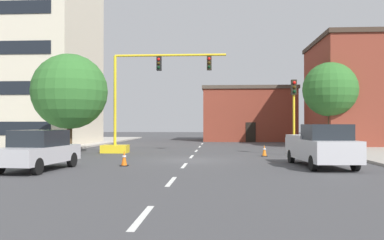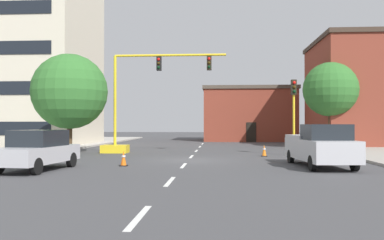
{
  "view_description": "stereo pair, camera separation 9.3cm",
  "coord_description": "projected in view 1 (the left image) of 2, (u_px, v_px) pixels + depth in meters",
  "views": [
    {
      "loc": [
        1.63,
        -22.74,
        1.99
      ],
      "look_at": [
        -0.24,
        6.59,
        2.29
      ],
      "focal_mm": 38.56,
      "sensor_mm": 36.0,
      "label": 1
    },
    {
      "loc": [
        1.72,
        -22.74,
        1.99
      ],
      "look_at": [
        -0.24,
        6.59,
        2.29
      ],
      "focal_mm": 38.56,
      "sensor_mm": 36.0,
      "label": 2
    }
  ],
  "objects": [
    {
      "name": "traffic_signal_gantry",
      "position": [
        130.0,
        121.0,
        28.51
      ],
      "size": [
        8.6,
        1.2,
        6.83
      ],
      "color": "yellow",
      "rests_on": "ground_plane"
    },
    {
      "name": "lane_stripe_seg_1",
      "position": [
        171.0,
        181.0,
        14.3
      ],
      "size": [
        0.16,
        2.4,
        0.01
      ],
      "primitive_type": "cube",
      "color": "silver",
      "rests_on": "ground_plane"
    },
    {
      "name": "lane_stripe_seg_0",
      "position": [
        142.0,
        217.0,
        8.81
      ],
      "size": [
        0.16,
        2.4,
        0.01
      ],
      "primitive_type": "cube",
      "color": "silver",
      "rests_on": "ground_plane"
    },
    {
      "name": "tree_right_mid",
      "position": [
        330.0,
        90.0,
        34.07
      ],
      "size": [
        4.5,
        4.5,
        7.12
      ],
      "color": "#4C3823",
      "rests_on": "ground_plane"
    },
    {
      "name": "building_tall_left",
      "position": [
        24.0,
        40.0,
        39.36
      ],
      "size": [
        12.76,
        11.77,
        20.09
      ],
      "color": "beige",
      "rests_on": "ground_plane"
    },
    {
      "name": "ground_plane",
      "position": [
        189.0,
        160.0,
        22.78
      ],
      "size": [
        160.0,
        160.0,
        0.0
      ],
      "primitive_type": "plane",
      "color": "#424244"
    },
    {
      "name": "tree_left_near",
      "position": [
        70.0,
        92.0,
        27.85
      ],
      "size": [
        5.09,
        5.09,
        6.75
      ],
      "color": "#4C3823",
      "rests_on": "ground_plane"
    },
    {
      "name": "traffic_light_pole_right",
      "position": [
        294.0,
        100.0,
        25.99
      ],
      "size": [
        0.32,
        0.47,
        4.8
      ],
      "color": "yellow",
      "rests_on": "ground_plane"
    },
    {
      "name": "lane_stripe_seg_4",
      "position": [
        196.0,
        151.0,
        30.76
      ],
      "size": [
        0.16,
        2.4,
        0.01
      ],
      "primitive_type": "cube",
      "color": "silver",
      "rests_on": "ground_plane"
    },
    {
      "name": "traffic_cone_roadside_b",
      "position": [
        264.0,
        151.0,
        25.49
      ],
      "size": [
        0.36,
        0.36,
        0.72
      ],
      "color": "black",
      "rests_on": "ground_plane"
    },
    {
      "name": "building_brick_center",
      "position": [
        248.0,
        114.0,
        50.48
      ],
      "size": [
        10.84,
        9.8,
        6.36
      ],
      "color": "brown",
      "rests_on": "ground_plane"
    },
    {
      "name": "pickup_truck_silver",
      "position": [
        321.0,
        146.0,
        19.21
      ],
      "size": [
        2.41,
        5.54,
        1.99
      ],
      "color": "#BCBCC1",
      "rests_on": "ground_plane"
    },
    {
      "name": "sedan_silver_near_left",
      "position": [
        39.0,
        150.0,
        17.77
      ],
      "size": [
        2.27,
        4.66,
        1.74
      ],
      "color": "#B7B7BC",
      "rests_on": "ground_plane"
    },
    {
      "name": "traffic_cone_roadside_a",
      "position": [
        124.0,
        159.0,
        19.57
      ],
      "size": [
        0.36,
        0.36,
        0.73
      ],
      "color": "black",
      "rests_on": "ground_plane"
    },
    {
      "name": "lane_stripe_seg_3",
      "position": [
        192.0,
        157.0,
        25.27
      ],
      "size": [
        0.16,
        2.4,
        0.01
      ],
      "primitive_type": "cube",
      "color": "silver",
      "rests_on": "ground_plane"
    },
    {
      "name": "lane_stripe_seg_2",
      "position": [
        184.0,
        166.0,
        19.79
      ],
      "size": [
        0.16,
        2.4,
        0.01
      ],
      "primitive_type": "cube",
      "color": "silver",
      "rests_on": "ground_plane"
    },
    {
      "name": "lane_stripe_seg_5",
      "position": [
        200.0,
        147.0,
        36.25
      ],
      "size": [
        0.16,
        2.4,
        0.01
      ],
      "primitive_type": "cube",
      "color": "silver",
      "rests_on": "ground_plane"
    },
    {
      "name": "sidewalk_right",
      "position": [
        366.0,
        151.0,
        29.98
      ],
      "size": [
        6.0,
        56.0,
        0.14
      ],
      "primitive_type": "cube",
      "color": "#9E998E",
      "rests_on": "ground_plane"
    },
    {
      "name": "building_row_right",
      "position": [
        377.0,
        93.0,
        38.32
      ],
      "size": [
        11.58,
        10.67,
        9.86
      ],
      "color": "brown",
      "rests_on": "ground_plane"
    },
    {
      "name": "lane_stripe_seg_6",
      "position": [
        202.0,
        144.0,
        41.74
      ],
      "size": [
        0.16,
        2.4,
        0.01
      ],
      "primitive_type": "cube",
      "color": "silver",
      "rests_on": "ground_plane"
    },
    {
      "name": "sidewalk_left",
      "position": [
        35.0,
        149.0,
        31.55
      ],
      "size": [
        6.0,
        56.0,
        0.14
      ],
      "primitive_type": "cube",
      "color": "#B2ADA3",
      "rests_on": "ground_plane"
    }
  ]
}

